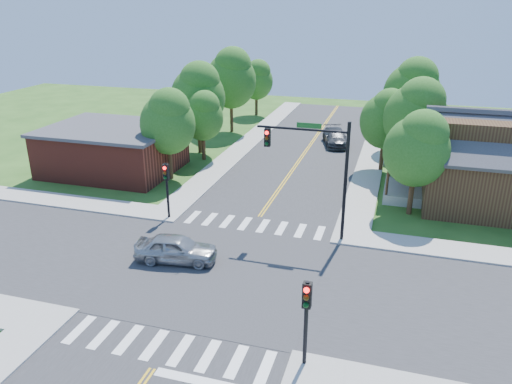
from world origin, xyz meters
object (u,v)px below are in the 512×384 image
(car_silver, at_px, (176,249))
(house_ne, at_px, (503,159))
(car_dgrey, at_px, (336,138))
(signal_pole_se, at_px, (306,308))
(signal_pole_nw, at_px, (166,181))
(signal_mast_ne, at_px, (317,161))

(car_silver, bearing_deg, house_ne, -60.97)
(car_silver, distance_m, car_dgrey, 26.05)
(signal_pole_se, distance_m, house_ne, 22.03)
(signal_pole_se, relative_size, signal_pole_nw, 1.00)
(signal_pole_se, distance_m, signal_pole_nw, 15.84)
(signal_mast_ne, relative_size, house_ne, 0.55)
(signal_pole_se, height_order, car_dgrey, signal_pole_se)
(signal_pole_se, distance_m, car_dgrey, 31.98)
(house_ne, xyz_separation_m, car_silver, (-17.83, -13.66, -2.57))
(signal_pole_se, relative_size, car_silver, 0.81)
(signal_pole_nw, xyz_separation_m, car_dgrey, (7.92, 20.55, -1.91))
(car_dgrey, bearing_deg, signal_pole_nw, -127.62)
(signal_pole_nw, height_order, house_ne, house_ne)
(house_ne, xyz_separation_m, car_dgrey, (-12.78, 11.89, -2.58))
(signal_mast_ne, distance_m, signal_pole_se, 11.55)
(signal_pole_nw, xyz_separation_m, house_ne, (20.71, 8.66, 0.67))
(car_silver, bearing_deg, signal_mast_ne, -61.33)
(signal_pole_nw, bearing_deg, car_silver, -60.09)
(signal_mast_ne, xyz_separation_m, car_dgrey, (-1.59, 20.54, -4.10))
(signal_mast_ne, height_order, car_dgrey, signal_mast_ne)
(car_dgrey, bearing_deg, car_silver, -117.70)
(car_silver, bearing_deg, car_dgrey, -19.60)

